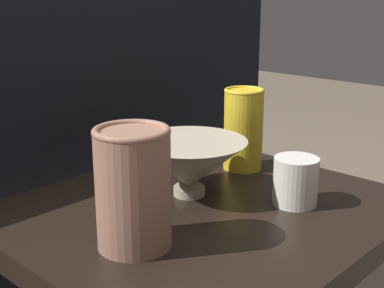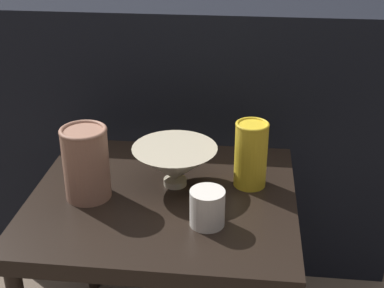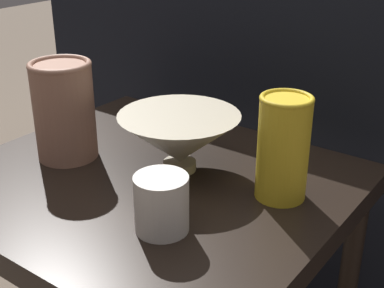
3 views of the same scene
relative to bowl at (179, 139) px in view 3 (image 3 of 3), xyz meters
name	(u,v)px [view 3 (image 3 of 3)]	position (x,y,z in m)	size (l,w,h in m)	color
table	(151,207)	(-0.02, -0.05, -0.11)	(0.62, 0.55, 0.51)	black
couch_backdrop	(307,115)	(-0.02, 0.56, -0.14)	(1.30, 0.50, 0.85)	black
bowl	(179,139)	(0.00, 0.00, 0.00)	(0.20, 0.20, 0.10)	#B2A88E
vase_textured_left	(64,109)	(-0.19, -0.07, 0.03)	(0.11, 0.11, 0.17)	#996B56
vase_colorful_right	(283,147)	(0.18, 0.02, 0.03)	(0.08, 0.08, 0.16)	gold
cup	(162,204)	(0.09, -0.16, -0.02)	(0.08, 0.08, 0.08)	silver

